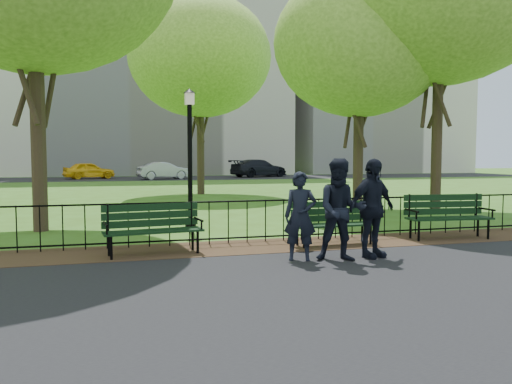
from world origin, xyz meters
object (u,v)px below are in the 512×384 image
object	(u,v)px
person_left	(300,216)
sedan_dark	(259,168)
tree_near_e	(360,43)
taxi	(89,170)
park_bench_main	(321,218)
person_mid	(341,210)
lamppost	(190,153)
person_right	(372,208)
tree_far_c	(200,57)
park_bench_right_a	(447,211)
park_bench_left_a	(153,223)
sedan_silver	(164,171)

from	to	relation	value
person_left	sedan_dark	size ratio (longest dim) A/B	0.28
tree_near_e	taxi	size ratio (longest dim) A/B	1.99
park_bench_main	person_mid	bearing A→B (deg)	-101.58
tree_near_e	sedan_dark	xyz separation A→B (m)	(4.38, 27.86, -4.79)
lamppost	taxi	bearing A→B (deg)	97.48
person_mid	person_right	size ratio (longest dim) A/B	1.00
park_bench_main	sedan_dark	xyz separation A→B (m)	(8.35, 34.08, 0.22)
taxi	tree_far_c	bearing A→B (deg)	-179.99
park_bench_main	lamppost	world-z (taller)	lamppost
taxi	park_bench_right_a	bearing A→B (deg)	177.54
person_mid	person_right	bearing A→B (deg)	29.33
park_bench_left_a	person_left	size ratio (longest dim) A/B	1.19
person_mid	person_right	distance (m)	0.66
lamppost	park_bench_main	bearing A→B (deg)	-56.07
lamppost	sedan_dark	size ratio (longest dim) A/B	0.64
person_right	lamppost	bearing A→B (deg)	101.80
lamppost	park_bench_right_a	bearing A→B (deg)	-30.77
tree_near_e	taxi	bearing A→B (deg)	110.15
person_left	person_mid	bearing A→B (deg)	-0.29
park_bench_main	park_bench_left_a	bearing A→B (deg)	177.08
park_bench_left_a	sedan_dark	distance (m)	35.99
lamppost	person_mid	xyz separation A→B (m)	(1.93, -4.66, -1.01)
person_mid	park_bench_left_a	bearing A→B (deg)	172.38
person_right	park_bench_main	bearing A→B (deg)	89.71
park_bench_main	tree_far_c	xyz separation A→B (m)	(-0.05, 14.70, 5.98)
taxi	tree_near_e	bearing A→B (deg)	-177.56
lamppost	taxi	size ratio (longest dim) A/B	0.86
park_bench_main	person_left	world-z (taller)	person_left
tree_far_c	person_left	world-z (taller)	tree_far_c
park_bench_right_a	person_mid	world-z (taller)	person_mid
park_bench_main	sedan_dark	distance (m)	35.09
park_bench_main	park_bench_right_a	xyz separation A→B (m)	(3.03, 0.12, 0.02)
tree_near_e	person_right	bearing A→B (deg)	-115.30
park_bench_main	lamppost	bearing A→B (deg)	121.51
park_bench_right_a	sedan_silver	bearing A→B (deg)	101.93
sedan_silver	person_mid	bearing A→B (deg)	168.08
sedan_silver	park_bench_main	bearing A→B (deg)	168.51
sedan_silver	tree_near_e	bearing A→B (deg)	177.54
park_bench_left_a	taxi	xyz separation A→B (m)	(-2.89, 33.91, 0.12)
park_bench_right_a	tree_near_e	bearing A→B (deg)	86.97
park_bench_main	tree_near_e	distance (m)	8.92
person_left	sedan_dark	xyz separation A→B (m)	(9.24, 35.28, 0.02)
lamppost	tree_far_c	world-z (taller)	tree_far_c
lamppost	person_left	world-z (taller)	lamppost
lamppost	person_left	distance (m)	4.73
park_bench_right_a	sedan_dark	distance (m)	34.37
person_mid	sedan_dark	world-z (taller)	person_mid
taxi	person_right	bearing A→B (deg)	172.91
park_bench_left_a	lamppost	distance (m)	3.63
tree_far_c	taxi	size ratio (longest dim) A/B	2.34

